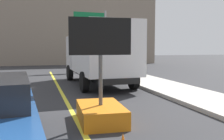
{
  "coord_description": "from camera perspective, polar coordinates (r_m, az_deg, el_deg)",
  "views": [
    {
      "loc": [
        -0.97,
        3.33,
        1.95
      ],
      "look_at": [
        0.37,
        7.89,
        1.52
      ],
      "focal_mm": 40.77,
      "sensor_mm": 36.0,
      "label": 1
    }
  ],
  "objects": [
    {
      "name": "box_truck",
      "position": [
        13.05,
        -2.92,
        4.1
      ],
      "size": [
        2.73,
        6.58,
        3.11
      ],
      "color": "black",
      "rests_on": "ground"
    },
    {
      "name": "arrow_board_trailer",
      "position": [
        6.67,
        -2.56,
        -7.59
      ],
      "size": [
        1.6,
        1.86,
        2.7
      ],
      "color": "orange",
      "rests_on": "ground"
    },
    {
      "name": "highway_guide_sign",
      "position": [
        21.38,
        -3.51,
        9.06
      ],
      "size": [
        2.78,
        0.37,
        5.0
      ],
      "color": "gray",
      "rests_on": "ground"
    },
    {
      "name": "far_building_block",
      "position": [
        32.62,
        -9.85,
        8.93
      ],
      "size": [
        19.89,
        8.23,
        8.32
      ],
      "primitive_type": "cube",
      "color": "gray",
      "rests_on": "ground"
    }
  ]
}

